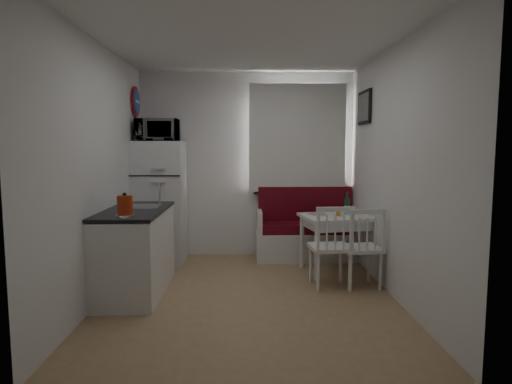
{
  "coord_description": "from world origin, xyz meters",
  "views": [
    {
      "loc": [
        -0.04,
        -4.34,
        1.55
      ],
      "look_at": [
        0.09,
        0.5,
        1.04
      ],
      "focal_mm": 30.0,
      "sensor_mm": 36.0,
      "label": 1
    }
  ],
  "objects_px": {
    "chair_left": "(332,238)",
    "microwave": "(158,130)",
    "kettle": "(125,205)",
    "dining_table": "(341,222)",
    "chair_right": "(363,239)",
    "fridge": "(160,202)",
    "kitchen_counter": "(136,250)",
    "bench": "(306,235)",
    "wine_bottle": "(347,203)"
  },
  "relations": [
    {
      "from": "chair_left",
      "to": "microwave",
      "type": "height_order",
      "value": "microwave"
    },
    {
      "from": "kettle",
      "to": "microwave",
      "type": "bearing_deg",
      "value": 90.99
    },
    {
      "from": "dining_table",
      "to": "chair_right",
      "type": "xyz_separation_m",
      "value": [
        0.09,
        -0.66,
        -0.08
      ]
    },
    {
      "from": "fridge",
      "to": "kettle",
      "type": "distance_m",
      "value": 1.79
    },
    {
      "from": "chair_left",
      "to": "kettle",
      "type": "distance_m",
      "value": 2.18
    },
    {
      "from": "dining_table",
      "to": "chair_left",
      "type": "relative_size",
      "value": 2.13
    },
    {
      "from": "dining_table",
      "to": "chair_right",
      "type": "height_order",
      "value": "chair_right"
    },
    {
      "from": "kettle",
      "to": "kitchen_counter",
      "type": "bearing_deg",
      "value": 95.28
    },
    {
      "from": "kitchen_counter",
      "to": "bench",
      "type": "xyz_separation_m",
      "value": [
        2.02,
        1.36,
        -0.13
      ]
    },
    {
      "from": "chair_right",
      "to": "dining_table",
      "type": "bearing_deg",
      "value": 91.7
    },
    {
      "from": "chair_right",
      "to": "wine_bottle",
      "type": "bearing_deg",
      "value": 83.84
    },
    {
      "from": "dining_table",
      "to": "fridge",
      "type": "height_order",
      "value": "fridge"
    },
    {
      "from": "chair_left",
      "to": "fridge",
      "type": "bearing_deg",
      "value": 145.16
    },
    {
      "from": "chair_left",
      "to": "fridge",
      "type": "height_order",
      "value": "fridge"
    },
    {
      "from": "kettle",
      "to": "wine_bottle",
      "type": "relative_size",
      "value": 0.8
    },
    {
      "from": "chair_left",
      "to": "chair_right",
      "type": "bearing_deg",
      "value": -4.38
    },
    {
      "from": "kitchen_counter",
      "to": "bench",
      "type": "relative_size",
      "value": 0.95
    },
    {
      "from": "chair_right",
      "to": "chair_left",
      "type": "bearing_deg",
      "value": 174.34
    },
    {
      "from": "bench",
      "to": "microwave",
      "type": "bearing_deg",
      "value": -175.35
    },
    {
      "from": "chair_left",
      "to": "wine_bottle",
      "type": "xyz_separation_m",
      "value": [
        0.34,
        0.77,
        0.28
      ]
    },
    {
      "from": "kitchen_counter",
      "to": "dining_table",
      "type": "xyz_separation_m",
      "value": [
        2.36,
        0.7,
        0.18
      ]
    },
    {
      "from": "dining_table",
      "to": "wine_bottle",
      "type": "height_order",
      "value": "wine_bottle"
    },
    {
      "from": "bench",
      "to": "chair_left",
      "type": "bearing_deg",
      "value": -85.99
    },
    {
      "from": "microwave",
      "to": "kettle",
      "type": "xyz_separation_m",
      "value": [
        0.03,
        -1.73,
        -0.76
      ]
    },
    {
      "from": "bench",
      "to": "wine_bottle",
      "type": "height_order",
      "value": "bench"
    },
    {
      "from": "dining_table",
      "to": "wine_bottle",
      "type": "xyz_separation_m",
      "value": [
        0.09,
        0.1,
        0.22
      ]
    },
    {
      "from": "kitchen_counter",
      "to": "chair_right",
      "type": "relative_size",
      "value": 2.75
    },
    {
      "from": "chair_left",
      "to": "wine_bottle",
      "type": "height_order",
      "value": "wine_bottle"
    },
    {
      "from": "chair_left",
      "to": "bench",
      "type": "bearing_deg",
      "value": 89.13
    },
    {
      "from": "kitchen_counter",
      "to": "fridge",
      "type": "height_order",
      "value": "fridge"
    },
    {
      "from": "kitchen_counter",
      "to": "dining_table",
      "type": "height_order",
      "value": "kitchen_counter"
    },
    {
      "from": "bench",
      "to": "chair_right",
      "type": "distance_m",
      "value": 1.4
    },
    {
      "from": "chair_left",
      "to": "fridge",
      "type": "distance_m",
      "value": 2.42
    },
    {
      "from": "chair_left",
      "to": "kettle",
      "type": "relative_size",
      "value": 2.2
    },
    {
      "from": "kitchen_counter",
      "to": "chair_right",
      "type": "height_order",
      "value": "kitchen_counter"
    },
    {
      "from": "bench",
      "to": "kitchen_counter",
      "type": "bearing_deg",
      "value": -146.06
    },
    {
      "from": "bench",
      "to": "dining_table",
      "type": "relative_size",
      "value": 1.32
    },
    {
      "from": "fridge",
      "to": "kettle",
      "type": "xyz_separation_m",
      "value": [
        0.03,
        -1.78,
        0.2
      ]
    },
    {
      "from": "kettle",
      "to": "wine_bottle",
      "type": "xyz_separation_m",
      "value": [
        2.4,
        1.34,
        -0.16
      ]
    },
    {
      "from": "microwave",
      "to": "kettle",
      "type": "distance_m",
      "value": 1.89
    },
    {
      "from": "bench",
      "to": "chair_right",
      "type": "xyz_separation_m",
      "value": [
        0.43,
        -1.31,
        0.22
      ]
    },
    {
      "from": "kettle",
      "to": "bench",
      "type": "bearing_deg",
      "value": 43.9
    },
    {
      "from": "chair_right",
      "to": "kettle",
      "type": "distance_m",
      "value": 2.51
    },
    {
      "from": "microwave",
      "to": "fridge",
      "type": "bearing_deg",
      "value": 90.0
    },
    {
      "from": "kitchen_counter",
      "to": "chair_left",
      "type": "distance_m",
      "value": 2.11
    },
    {
      "from": "microwave",
      "to": "kettle",
      "type": "relative_size",
      "value": 2.36
    },
    {
      "from": "chair_left",
      "to": "microwave",
      "type": "bearing_deg",
      "value": 146.2
    },
    {
      "from": "kettle",
      "to": "chair_right",
      "type": "bearing_deg",
      "value": 13.56
    },
    {
      "from": "bench",
      "to": "wine_bottle",
      "type": "xyz_separation_m",
      "value": [
        0.43,
        -0.55,
        0.52
      ]
    },
    {
      "from": "fridge",
      "to": "bench",
      "type": "bearing_deg",
      "value": 3.22
    }
  ]
}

